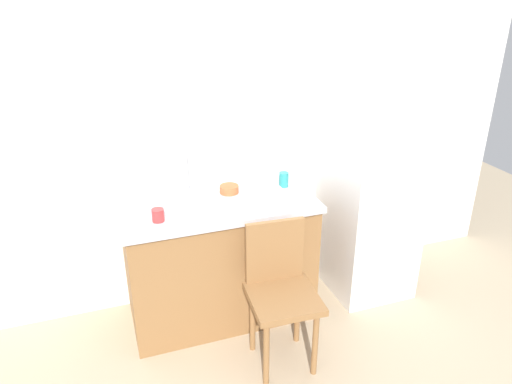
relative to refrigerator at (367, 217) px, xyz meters
The scene contains 11 objects.
ground_plane 1.38m from the refrigerator, 149.64° to the right, with size 8.00×8.00×0.00m, color tan.
back_wall 1.33m from the refrigerator, 161.27° to the left, with size 4.80×0.10×2.50m, color silver.
cabinet_base 1.15m from the refrigerator, behind, with size 1.22×0.60×0.83m, color olive.
countertop 1.17m from the refrigerator, behind, with size 1.26×0.64×0.04m, color #B7B7BC.
faucet 1.37m from the refrigerator, 168.18° to the left, with size 0.02×0.02×0.25m, color #B7B7BC.
refrigerator is the anchor object (origin of this frame).
chair 1.05m from the refrigerator, 149.78° to the right, with size 0.42×0.42×0.89m.
dish_tray 0.91m from the refrigerator, behind, with size 0.28×0.20×0.05m, color white.
terracotta_bowl 1.08m from the refrigerator, behind, with size 0.13×0.13×0.05m, color #B25B33.
cup_red 1.58m from the refrigerator, behind, with size 0.07×0.07×0.08m, color red.
cup_teal 0.73m from the refrigerator, behind, with size 0.07×0.07×0.10m, color teal.
Camera 1 is at (-0.75, -2.09, 2.19)m, focal length 33.76 mm.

